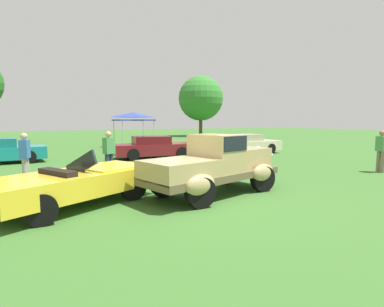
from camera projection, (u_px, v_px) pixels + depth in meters
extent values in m
plane|color=#386628|center=(209.00, 198.00, 8.38)|extent=(120.00, 120.00, 0.00)
cube|color=brown|center=(213.00, 175.00, 8.71)|extent=(4.52, 2.45, 0.20)
cube|color=tan|center=(242.00, 158.00, 9.53)|extent=(1.81, 1.45, 0.60)
ellipsoid|color=silver|center=(258.00, 156.00, 10.09)|extent=(0.28, 0.54, 0.68)
cube|color=tan|center=(216.00, 153.00, 8.72)|extent=(1.33, 1.58, 1.04)
cube|color=black|center=(216.00, 142.00, 8.69)|extent=(1.25, 1.59, 0.40)
cube|color=tan|center=(181.00, 169.00, 7.86)|extent=(2.15, 1.82, 0.48)
ellipsoid|color=tan|center=(226.00, 167.00, 10.15)|extent=(0.98, 0.57, 0.52)
ellipsoid|color=tan|center=(263.00, 173.00, 9.09)|extent=(0.98, 0.57, 0.52)
ellipsoid|color=tan|center=(163.00, 177.00, 8.42)|extent=(0.98, 0.57, 0.52)
ellipsoid|color=tan|center=(200.00, 185.00, 7.37)|extent=(0.98, 0.57, 0.52)
sphere|color=silver|center=(248.00, 153.00, 10.43)|extent=(0.18, 0.18, 0.18)
sphere|color=silver|center=(270.00, 155.00, 9.79)|extent=(0.18, 0.18, 0.18)
cylinder|color=black|center=(226.00, 173.00, 10.17)|extent=(0.76, 0.24, 0.76)
cylinder|color=black|center=(263.00, 179.00, 9.11)|extent=(0.76, 0.24, 0.76)
cylinder|color=black|center=(164.00, 183.00, 8.44)|extent=(0.76, 0.24, 0.76)
cylinder|color=black|center=(200.00, 192.00, 7.38)|extent=(0.76, 0.24, 0.76)
cube|color=yellow|center=(73.00, 183.00, 7.55)|extent=(4.35, 3.30, 0.52)
cube|color=yellow|center=(110.00, 169.00, 8.48)|extent=(2.09, 2.01, 0.20)
cube|color=black|center=(81.00, 165.00, 7.71)|extent=(0.60, 1.15, 0.82)
cube|color=black|center=(58.00, 176.00, 7.22)|extent=(0.78, 1.21, 0.28)
cube|color=silver|center=(135.00, 181.00, 9.27)|extent=(0.81, 1.53, 0.12)
cylinder|color=black|center=(96.00, 181.00, 9.06)|extent=(0.66, 0.20, 0.66)
cylinder|color=black|center=(133.00, 187.00, 8.16)|extent=(0.66, 0.20, 0.66)
cylinder|color=black|center=(5.00, 198.00, 7.03)|extent=(0.66, 0.20, 0.66)
cylinder|color=black|center=(41.00, 210.00, 6.13)|extent=(0.66, 0.20, 0.66)
cylinder|color=black|center=(29.00, 157.00, 15.02)|extent=(0.64, 0.22, 0.64)
cube|color=maroon|center=(154.00, 149.00, 17.16)|extent=(4.59, 2.24, 0.60)
cube|color=maroon|center=(151.00, 140.00, 17.04)|extent=(2.11, 1.69, 0.44)
cylinder|color=black|center=(182.00, 153.00, 16.93)|extent=(0.64, 0.22, 0.64)
cylinder|color=black|center=(133.00, 155.00, 15.99)|extent=(0.64, 0.22, 0.64)
cube|color=beige|center=(246.00, 146.00, 19.41)|extent=(4.49, 1.68, 0.60)
cube|color=#B3AB8E|center=(244.00, 138.00, 19.27)|extent=(1.98, 1.45, 0.44)
cylinder|color=black|center=(271.00, 149.00, 19.39)|extent=(0.64, 0.22, 0.64)
cylinder|color=black|center=(236.00, 151.00, 18.12)|extent=(0.64, 0.22, 0.64)
cylinder|color=#7F7056|center=(378.00, 161.00, 12.55)|extent=(0.16, 0.16, 0.86)
cylinder|color=#7F7056|center=(383.00, 162.00, 12.35)|extent=(0.16, 0.16, 0.86)
cube|color=#4C9351|center=(382.00, 144.00, 12.37)|extent=(0.33, 0.45, 0.60)
sphere|color=#936B4C|center=(382.00, 133.00, 12.33)|extent=(0.22, 0.22, 0.22)
cylinder|color=#9E998E|center=(27.00, 171.00, 10.27)|extent=(0.16, 0.16, 0.86)
cylinder|color=#9E998E|center=(25.00, 172.00, 10.08)|extent=(0.16, 0.16, 0.86)
cube|color=#336BB2|center=(25.00, 149.00, 10.10)|extent=(0.35, 0.45, 0.60)
sphere|color=tan|center=(24.00, 136.00, 10.05)|extent=(0.22, 0.22, 0.22)
cylinder|color=#283351|center=(111.00, 165.00, 11.61)|extent=(0.16, 0.16, 0.86)
cylinder|color=#283351|center=(107.00, 165.00, 11.44)|extent=(0.16, 0.16, 0.86)
cube|color=#4C9351|center=(109.00, 146.00, 11.45)|extent=(0.47, 0.41, 0.60)
sphere|color=tan|center=(108.00, 134.00, 11.40)|extent=(0.22, 0.22, 0.22)
cylinder|color=#B7B7BC|center=(143.00, 133.00, 26.34)|extent=(0.05, 0.05, 2.05)
cylinder|color=#B7B7BC|center=(154.00, 134.00, 24.16)|extent=(0.05, 0.05, 2.05)
cylinder|color=#B7B7BC|center=(114.00, 133.00, 25.15)|extent=(0.05, 0.05, 2.05)
cylinder|color=#B7B7BC|center=(123.00, 135.00, 22.97)|extent=(0.05, 0.05, 2.05)
cube|color=#2D429E|center=(133.00, 120.00, 24.54)|extent=(2.77, 2.77, 0.10)
pyramid|color=#2D429E|center=(133.00, 115.00, 24.49)|extent=(2.72, 2.72, 0.38)
cylinder|color=brown|center=(201.00, 123.00, 40.44)|extent=(0.44, 0.44, 3.33)
sphere|color=#337A2D|center=(201.00, 98.00, 40.09)|extent=(5.78, 5.78, 5.78)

